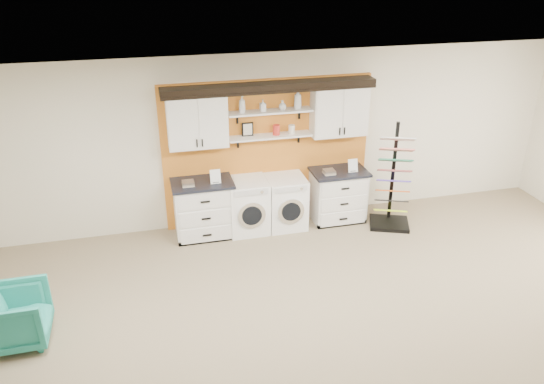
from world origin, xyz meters
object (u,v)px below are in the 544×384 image
object	(u,v)px
base_cabinet_right	(338,195)
sample_rack	(392,195)
armchair	(16,317)
dryer	(285,202)
washer	(247,205)
base_cabinet_left	(204,209)

from	to	relation	value
base_cabinet_right	sample_rack	size ratio (longest dim) A/B	0.53
sample_rack	armchair	size ratio (longest dim) A/B	2.35
base_cabinet_right	dryer	world-z (taller)	base_cabinet_right
dryer	base_cabinet_right	bearing A→B (deg)	0.21
washer	armchair	xyz separation A→B (m)	(-3.17, -1.98, -0.10)
washer	armchair	size ratio (longest dim) A/B	1.19
dryer	armchair	distance (m)	4.29
base_cabinet_left	sample_rack	distance (m)	3.07
base_cabinet_left	armchair	distance (m)	3.16
base_cabinet_right	sample_rack	world-z (taller)	sample_rack
dryer	sample_rack	size ratio (longest dim) A/B	0.50
sample_rack	washer	bearing A→B (deg)	-168.04
sample_rack	armchair	world-z (taller)	sample_rack
sample_rack	dryer	bearing A→B (deg)	-171.65
washer	dryer	size ratio (longest dim) A/B	1.02
armchair	base_cabinet_right	bearing A→B (deg)	-67.42
dryer	armchair	size ratio (longest dim) A/B	1.17
base_cabinet_left	dryer	world-z (taller)	base_cabinet_left
base_cabinet_left	dryer	xyz separation A→B (m)	(1.35, -0.00, -0.04)
dryer	base_cabinet_left	bearing A→B (deg)	179.86
armchair	washer	bearing A→B (deg)	-58.20
washer	dryer	world-z (taller)	washer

